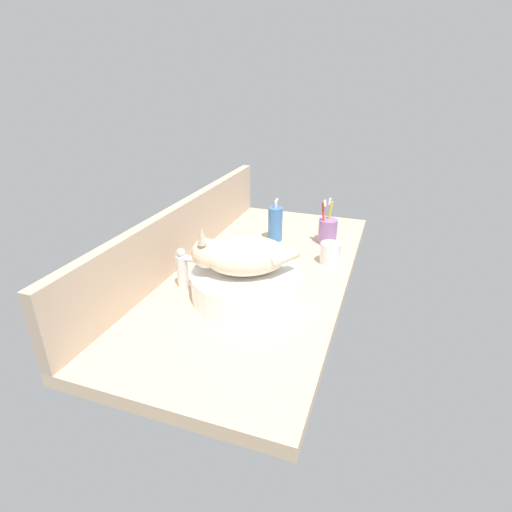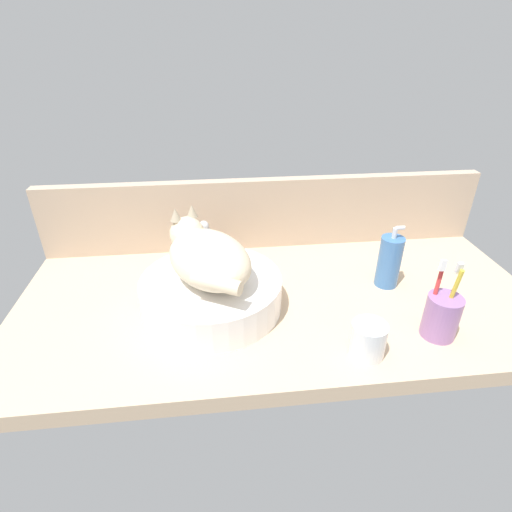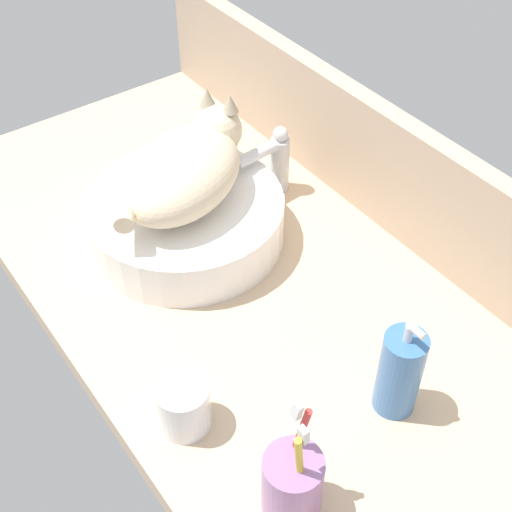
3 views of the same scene
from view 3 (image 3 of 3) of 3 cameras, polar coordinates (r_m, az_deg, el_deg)
name	(u,v)px [view 3 (image 3 of 3)]	position (r cm, az deg, el deg)	size (l,w,h in cm)	color
ground_plane	(254,297)	(118.12, -0.14, -3.28)	(132.86, 61.57, 4.00)	#D1B28E
backsplash_panel	(392,172)	(124.28, 10.79, 6.64)	(132.86, 3.60, 21.71)	tan
sink_basin	(186,219)	(123.45, -5.66, 2.95)	(34.01, 34.01, 8.23)	white
cat	(185,169)	(118.16, -5.68, 6.96)	(26.42, 30.28, 14.00)	beige
faucet	(275,159)	(131.13, 1.54, 7.79)	(3.60, 11.85, 13.60)	silver
soap_dispenser	(400,372)	(98.86, 11.42, -9.12)	(6.00, 6.00, 17.27)	#3F72B2
toothbrush_cup	(293,483)	(90.39, 2.94, -17.71)	(7.53, 7.53, 18.69)	#996BA8
water_glass	(184,408)	(98.59, -5.80, -11.97)	(7.37, 7.37, 7.80)	white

